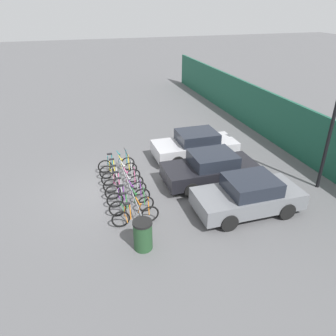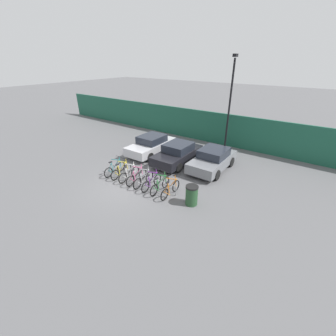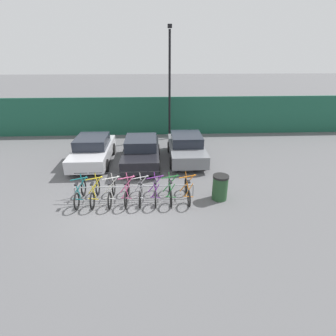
# 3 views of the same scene
# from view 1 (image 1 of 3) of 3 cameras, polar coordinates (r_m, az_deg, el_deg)

# --- Properties ---
(ground_plane) EXTENTS (120.00, 120.00, 0.00)m
(ground_plane) POSITION_cam_1_polar(r_m,az_deg,el_deg) (13.97, -9.92, -3.90)
(ground_plane) COLOR #59595B
(hoarding_wall) EXTENTS (36.00, 0.16, 2.60)m
(hoarding_wall) POSITION_cam_1_polar(r_m,az_deg,el_deg) (17.05, 23.15, 4.99)
(hoarding_wall) COLOR #19513D
(hoarding_wall) RESTS_ON ground
(bike_rack) EXTENTS (4.77, 0.04, 0.57)m
(bike_rack) POSITION_cam_1_polar(r_m,az_deg,el_deg) (13.40, -6.96, -2.64)
(bike_rack) COLOR gray
(bike_rack) RESTS_ON ground
(bicycle_teal) EXTENTS (0.68, 1.71, 1.05)m
(bicycle_teal) POSITION_cam_1_polar(r_m,az_deg,el_deg) (15.29, -8.98, 0.68)
(bicycle_teal) COLOR black
(bicycle_teal) RESTS_ON ground
(bicycle_yellow) EXTENTS (0.68, 1.71, 1.05)m
(bicycle_yellow) POSITION_cam_1_polar(r_m,az_deg,el_deg) (14.78, -8.62, -0.28)
(bicycle_yellow) COLOR black
(bicycle_yellow) RESTS_ON ground
(bicycle_white) EXTENTS (0.68, 1.71, 1.05)m
(bicycle_white) POSITION_cam_1_polar(r_m,az_deg,el_deg) (14.21, -8.20, -1.44)
(bicycle_white) COLOR black
(bicycle_white) RESTS_ON ground
(bicycle_pink) EXTENTS (0.68, 1.71, 1.05)m
(bicycle_pink) POSITION_cam_1_polar(r_m,az_deg,el_deg) (13.69, -7.77, -2.59)
(bicycle_pink) COLOR black
(bicycle_pink) RESTS_ON ground
(bicycle_silver) EXTENTS (0.68, 1.71, 1.05)m
(bicycle_silver) POSITION_cam_1_polar(r_m,az_deg,el_deg) (13.23, -7.36, -3.70)
(bicycle_silver) COLOR black
(bicycle_silver) RESTS_ON ground
(bicycle_purple) EXTENTS (0.68, 1.71, 1.05)m
(bicycle_purple) POSITION_cam_1_polar(r_m,az_deg,el_deg) (12.74, -6.88, -5.00)
(bicycle_purple) COLOR black
(bicycle_purple) RESTS_ON ground
(bicycle_green) EXTENTS (0.68, 1.71, 1.05)m
(bicycle_green) POSITION_cam_1_polar(r_m,az_deg,el_deg) (12.25, -6.35, -6.42)
(bicycle_green) COLOR black
(bicycle_green) RESTS_ON ground
(bicycle_orange) EXTENTS (0.68, 1.71, 1.05)m
(bicycle_orange) POSITION_cam_1_polar(r_m,az_deg,el_deg) (11.69, -5.67, -8.21)
(bicycle_orange) COLOR black
(bicycle_orange) RESTS_ON ground
(car_silver) EXTENTS (1.91, 4.11, 1.40)m
(car_silver) POSITION_cam_1_polar(r_m,az_deg,el_deg) (16.37, 4.76, 4.00)
(car_silver) COLOR #B7B7BC
(car_silver) RESTS_ON ground
(car_black) EXTENTS (1.91, 4.02, 1.40)m
(car_black) POSITION_cam_1_polar(r_m,az_deg,el_deg) (14.15, 7.42, -0.08)
(car_black) COLOR black
(car_black) RESTS_ON ground
(car_grey) EXTENTS (1.91, 3.97, 1.40)m
(car_grey) POSITION_cam_1_polar(r_m,az_deg,el_deg) (12.51, 13.79, -4.64)
(car_grey) COLOR slate
(car_grey) RESTS_ON ground
(trash_bin) EXTENTS (0.63, 0.63, 1.03)m
(trash_bin) POSITION_cam_1_polar(r_m,az_deg,el_deg) (10.59, -4.40, -11.53)
(trash_bin) COLOR #234728
(trash_bin) RESTS_ON ground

